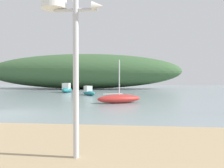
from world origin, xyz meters
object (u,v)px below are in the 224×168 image
mast_structure (61,17)px  motorboat_east_reach (67,89)px  sailboat_outer_mooring (119,99)px  motorboat_centre_water (89,92)px

mast_structure → motorboat_east_reach: size_ratio=1.04×
sailboat_outer_mooring → motorboat_centre_water: bearing=116.7°
motorboat_east_reach → sailboat_outer_mooring: bearing=-58.0°
motorboat_centre_water → sailboat_outer_mooring: (4.17, -8.27, -0.04)m
mast_structure → sailboat_outer_mooring: 13.43m
motorboat_east_reach → sailboat_outer_mooring: sailboat_outer_mooring is taller
motorboat_centre_water → sailboat_outer_mooring: 9.26m
motorboat_centre_water → motorboat_east_reach: motorboat_east_reach is taller
motorboat_centre_water → mast_structure: bearing=-79.5°
mast_structure → sailboat_outer_mooring: (0.19, 13.13, -2.82)m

